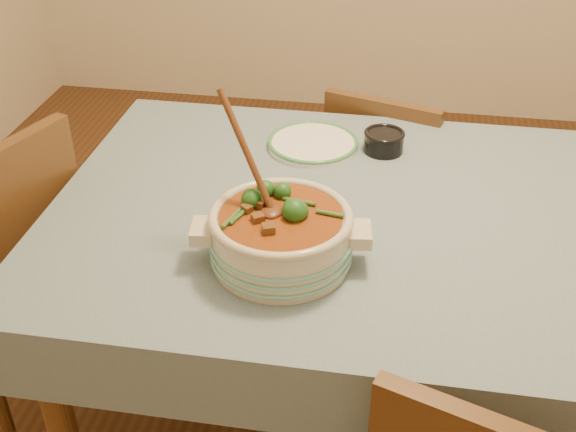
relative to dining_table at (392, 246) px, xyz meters
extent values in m
plane|color=#482614|center=(0.00, 0.00, -0.66)|extent=(4.50, 4.50, 0.00)
cube|color=brown|center=(0.00, 0.00, 0.06)|extent=(1.60, 1.00, 0.05)
cube|color=gray|center=(0.00, 0.00, 0.09)|extent=(1.68, 1.08, 0.01)
cylinder|color=brown|center=(-0.73, -0.43, -0.31)|extent=(0.07, 0.07, 0.70)
cylinder|color=brown|center=(-0.73, 0.43, -0.31)|extent=(0.07, 0.07, 0.70)
cylinder|color=beige|center=(-0.24, -0.23, 0.15)|extent=(0.33, 0.33, 0.12)
torus|color=beige|center=(-0.24, -0.23, 0.21)|extent=(0.31, 0.31, 0.02)
cube|color=beige|center=(-0.07, -0.21, 0.17)|extent=(0.06, 0.09, 0.03)
cube|color=beige|center=(-0.40, -0.25, 0.17)|extent=(0.06, 0.09, 0.03)
cylinder|color=#8E4114|center=(-0.24, -0.23, 0.20)|extent=(0.26, 0.26, 0.02)
cylinder|color=white|center=(-0.24, 0.31, 0.10)|extent=(0.31, 0.31, 0.02)
torus|color=#3F8C54|center=(-0.24, 0.31, 0.11)|extent=(0.25, 0.25, 0.01)
cylinder|color=black|center=(-0.05, 0.32, 0.12)|extent=(0.13, 0.13, 0.05)
torus|color=black|center=(-0.05, 0.32, 0.15)|extent=(0.11, 0.11, 0.01)
cylinder|color=black|center=(-0.05, 0.32, 0.14)|extent=(0.09, 0.09, 0.01)
cube|color=brown|center=(-0.01, 0.72, -0.26)|extent=(0.47, 0.47, 0.04)
cube|color=brown|center=(-0.06, 0.56, -0.06)|extent=(0.37, 0.14, 0.40)
cylinder|color=brown|center=(0.19, 0.83, -0.46)|extent=(0.04, 0.04, 0.40)
cylinder|color=brown|center=(-0.12, 0.92, -0.46)|extent=(0.04, 0.04, 0.40)
cylinder|color=brown|center=(0.09, 0.52, -0.46)|extent=(0.04, 0.04, 0.40)
cylinder|color=brown|center=(-0.21, 0.62, -0.46)|extent=(0.04, 0.04, 0.40)
cube|color=brown|center=(-0.94, -0.11, 0.02)|extent=(0.18, 0.41, 0.46)
cylinder|color=brown|center=(-1.23, 0.19, -0.44)|extent=(0.04, 0.04, 0.46)
cylinder|color=brown|center=(-0.89, 0.07, -0.44)|extent=(0.04, 0.04, 0.46)
camera|label=1|loc=(-0.01, -1.47, 1.04)|focal=45.00mm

